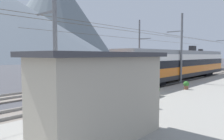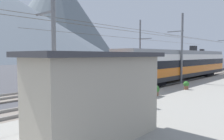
# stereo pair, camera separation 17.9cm
# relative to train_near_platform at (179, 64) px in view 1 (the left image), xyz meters

# --- Properties ---
(ground_plane) EXTENTS (400.00, 400.00, 0.00)m
(ground_plane) POSITION_rel_train_near_platform_xyz_m (-11.28, -1.07, -2.22)
(ground_plane) COLOR #424247
(platform_slab) EXTENTS (120.00, 8.60, 0.36)m
(platform_slab) POSITION_rel_train_near_platform_xyz_m (-11.28, -6.25, -2.05)
(platform_slab) COLOR gray
(platform_slab) RESTS_ON ground
(track_near) EXTENTS (120.00, 3.00, 0.28)m
(track_near) POSITION_rel_train_near_platform_xyz_m (-11.28, 0.00, -2.16)
(track_near) COLOR slate
(track_near) RESTS_ON ground
(track_far) EXTENTS (120.00, 3.00, 0.28)m
(track_far) POSITION_rel_train_near_platform_xyz_m (-11.28, 5.13, -2.16)
(track_far) COLOR slate
(track_far) RESTS_ON ground
(train_near_platform) EXTENTS (25.33, 2.96, 4.27)m
(train_near_platform) POSITION_rel_train_near_platform_xyz_m (0.00, 0.00, 0.00)
(train_near_platform) COLOR #2D2D30
(train_near_platform) RESTS_ON track_near
(train_far_track) EXTENTS (28.60, 3.02, 4.27)m
(train_far_track) POSITION_rel_train_near_platform_xyz_m (17.11, 5.13, 0.00)
(train_far_track) COLOR #2D2D30
(train_far_track) RESTS_ON track_far
(catenary_mast_west) EXTENTS (38.06, 1.87, 7.53)m
(catenary_mast_west) POSITION_rel_train_near_platform_xyz_m (-18.67, -1.47, 1.69)
(catenary_mast_west) COLOR slate
(catenary_mast_west) RESTS_ON ground
(catenary_mast_mid) EXTENTS (38.06, 1.87, 7.73)m
(catenary_mast_mid) POSITION_rel_train_near_platform_xyz_m (-2.92, -1.47, 1.80)
(catenary_mast_mid) COLOR slate
(catenary_mast_mid) RESTS_ON ground
(catenary_mast_far_side) EXTENTS (38.06, 2.10, 8.47)m
(catenary_mast_far_side) POSITION_rel_train_near_platform_xyz_m (1.55, 6.83, 2.12)
(catenary_mast_far_side) COLOR slate
(catenary_mast_far_side) RESTS_ON ground
(platform_sign) EXTENTS (0.70, 0.08, 2.12)m
(platform_sign) POSITION_rel_train_near_platform_xyz_m (-12.26, -2.73, -0.31)
(platform_sign) COLOR #59595B
(platform_sign) RESTS_ON platform_slab
(passenger_walking) EXTENTS (0.53, 0.22, 1.69)m
(passenger_walking) POSITION_rel_train_near_platform_xyz_m (-15.02, -4.61, -0.92)
(passenger_walking) COLOR #383842
(passenger_walking) RESTS_ON platform_slab
(handbag_beside_passenger) EXTENTS (0.32, 0.18, 0.41)m
(handbag_beside_passenger) POSITION_rel_train_near_platform_xyz_m (-13.93, -4.66, -1.72)
(handbag_beside_passenger) COLOR #472D1E
(handbag_beside_passenger) RESTS_ON platform_slab
(handbag_near_sign) EXTENTS (0.32, 0.18, 0.45)m
(handbag_near_sign) POSITION_rel_train_near_platform_xyz_m (-12.92, -2.57, -1.70)
(handbag_near_sign) COLOR #472D1E
(handbag_near_sign) RESTS_ON platform_slab
(potted_plant_platform_edge) EXTENTS (0.60, 0.60, 0.78)m
(potted_plant_platform_edge) POSITION_rel_train_near_platform_xyz_m (-11.51, -3.53, -1.44)
(potted_plant_platform_edge) COLOR brown
(potted_plant_platform_edge) RESTS_ON platform_slab
(potted_plant_by_shelter) EXTENTS (0.49, 0.49, 0.72)m
(potted_plant_by_shelter) POSITION_rel_train_near_platform_xyz_m (-7.24, -3.99, -1.46)
(potted_plant_by_shelter) COLOR brown
(potted_plant_by_shelter) RESTS_ON platform_slab
(platform_shelter) EXTENTS (5.18, 2.11, 3.06)m
(platform_shelter) POSITION_rel_train_near_platform_xyz_m (-20.07, -6.41, -0.31)
(platform_shelter) COLOR #B7AD99
(platform_shelter) RESTS_ON platform_slab
(mountain_right_ridge) EXTENTS (126.53, 126.53, 93.76)m
(mountain_right_ridge) POSITION_rel_train_near_platform_xyz_m (108.04, 188.42, 44.66)
(mountain_right_ridge) COLOR slate
(mountain_right_ridge) RESTS_ON ground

